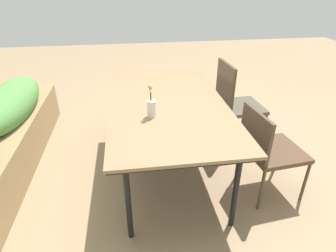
{
  "coord_description": "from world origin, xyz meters",
  "views": [
    {
      "loc": [
        -2.43,
        0.28,
        1.87
      ],
      "look_at": [
        -0.04,
        -0.07,
        0.54
      ],
      "focal_mm": 30.27,
      "sensor_mm": 36.0,
      "label": 1
    }
  ],
  "objects_px": {
    "chair_near_left": "(267,147)",
    "potted_plant": "(126,93)",
    "flower_vase": "(151,105)",
    "chair_near_right": "(234,101)",
    "dining_table": "(168,109)"
  },
  "relations": [
    {
      "from": "chair_near_right",
      "to": "flower_vase",
      "type": "bearing_deg",
      "value": -61.07
    },
    {
      "from": "dining_table",
      "to": "potted_plant",
      "type": "distance_m",
      "value": 1.76
    },
    {
      "from": "potted_plant",
      "to": "chair_near_right",
      "type": "bearing_deg",
      "value": -135.25
    },
    {
      "from": "flower_vase",
      "to": "chair_near_right",
      "type": "bearing_deg",
      "value": -57.42
    },
    {
      "from": "chair_near_left",
      "to": "chair_near_right",
      "type": "xyz_separation_m",
      "value": [
        0.85,
        0.01,
        0.08
      ]
    },
    {
      "from": "chair_near_left",
      "to": "dining_table",
      "type": "bearing_deg",
      "value": -123.52
    },
    {
      "from": "chair_near_right",
      "to": "potted_plant",
      "type": "distance_m",
      "value": 1.77
    },
    {
      "from": "chair_near_left",
      "to": "flower_vase",
      "type": "xyz_separation_m",
      "value": [
        0.21,
        1.01,
        0.38
      ]
    },
    {
      "from": "dining_table",
      "to": "chair_near_right",
      "type": "xyz_separation_m",
      "value": [
        0.42,
        -0.82,
        -0.15
      ]
    },
    {
      "from": "chair_near_left",
      "to": "potted_plant",
      "type": "height_order",
      "value": "chair_near_left"
    },
    {
      "from": "dining_table",
      "to": "chair_near_left",
      "type": "distance_m",
      "value": 0.97
    },
    {
      "from": "dining_table",
      "to": "flower_vase",
      "type": "relative_size",
      "value": 6.42
    },
    {
      "from": "chair_near_left",
      "to": "flower_vase",
      "type": "distance_m",
      "value": 1.1
    },
    {
      "from": "dining_table",
      "to": "potted_plant",
      "type": "height_order",
      "value": "dining_table"
    },
    {
      "from": "chair_near_left",
      "to": "potted_plant",
      "type": "distance_m",
      "value": 2.43
    }
  ]
}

